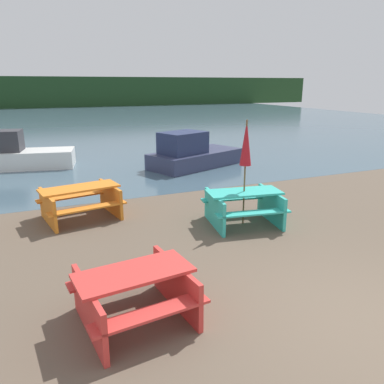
# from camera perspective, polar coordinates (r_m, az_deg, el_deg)

# --- Properties ---
(ground_plane) EXTENTS (60.00, 60.00, 0.00)m
(ground_plane) POSITION_cam_1_polar(r_m,az_deg,el_deg) (5.77, 26.17, -18.05)
(ground_plane) COLOR brown
(water) EXTENTS (60.00, 50.00, 0.00)m
(water) POSITION_cam_1_polar(r_m,az_deg,el_deg) (35.19, -16.99, 10.46)
(water) COLOR #425B6B
(water) RESTS_ON ground_plane
(far_treeline) EXTENTS (80.00, 1.60, 4.00)m
(far_treeline) POSITION_cam_1_polar(r_m,az_deg,el_deg) (54.98, -19.69, 14.15)
(far_treeline) COLOR #1E3D1E
(far_treeline) RESTS_ON water
(picnic_table_red) EXTENTS (1.67, 1.55, 0.73)m
(picnic_table_red) POSITION_cam_1_polar(r_m,az_deg,el_deg) (5.20, -8.71, -14.72)
(picnic_table_red) COLOR red
(picnic_table_red) RESTS_ON ground_plane
(picnic_table_teal) EXTENTS (1.85, 1.63, 0.77)m
(picnic_table_teal) POSITION_cam_1_polar(r_m,az_deg,el_deg) (8.55, 7.87, -1.86)
(picnic_table_teal) COLOR #33B7A8
(picnic_table_teal) RESTS_ON ground_plane
(picnic_table_orange) EXTENTS (1.98, 1.66, 0.77)m
(picnic_table_orange) POSITION_cam_1_polar(r_m,az_deg,el_deg) (9.20, -16.65, -1.12)
(picnic_table_orange) COLOR orange
(picnic_table_orange) RESTS_ON ground_plane
(umbrella_crimson) EXTENTS (0.26, 0.26, 2.35)m
(umbrella_crimson) POSITION_cam_1_polar(r_m,az_deg,el_deg) (8.23, 8.23, 7.22)
(umbrella_crimson) COLOR brown
(umbrella_crimson) RESTS_ON ground_plane
(boat) EXTENTS (4.01, 2.86, 1.38)m
(boat) POSITION_cam_1_polar(r_m,az_deg,el_deg) (14.35, -0.02, 5.78)
(boat) COLOR #333856
(boat) RESTS_ON water
(boat_second) EXTENTS (4.15, 2.13, 1.43)m
(boat_second) POSITION_cam_1_polar(r_m,az_deg,el_deg) (15.65, -25.57, 5.16)
(boat_second) COLOR silver
(boat_second) RESTS_ON water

